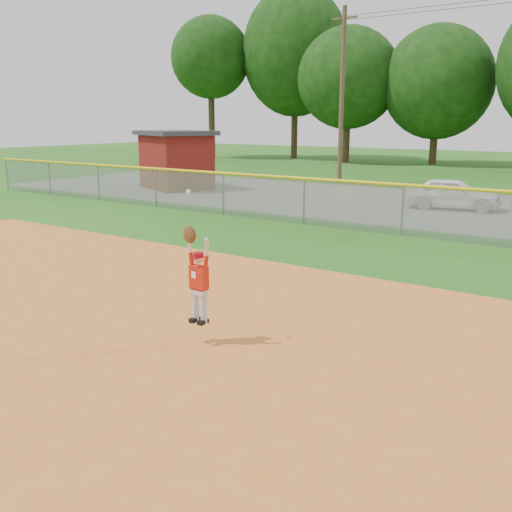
% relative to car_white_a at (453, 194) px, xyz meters
% --- Properties ---
extents(ground, '(120.00, 120.00, 0.00)m').
position_rel_car_white_a_xyz_m(ground, '(0.20, -15.88, -0.62)').
color(ground, '#225A14').
rests_on(ground, ground).
extents(parking_strip, '(44.00, 10.00, 0.03)m').
position_rel_car_white_a_xyz_m(parking_strip, '(0.20, 0.12, -0.61)').
color(parking_strip, slate).
rests_on(parking_strip, ground).
extents(car_white_a, '(3.67, 2.00, 1.18)m').
position_rel_car_white_a_xyz_m(car_white_a, '(0.00, 0.00, 0.00)').
color(car_white_a, white).
rests_on(car_white_a, parking_strip).
extents(utility_shed, '(4.61, 4.16, 2.83)m').
position_rel_car_white_a_xyz_m(utility_shed, '(-13.26, -0.87, 0.82)').
color(utility_shed, '#60130D').
rests_on(utility_shed, ground).
extents(outfield_fence, '(40.06, 0.10, 1.55)m').
position_rel_car_white_a_xyz_m(outfield_fence, '(0.20, -5.88, 0.26)').
color(outfield_fence, gray).
rests_on(outfield_fence, ground).
extents(ballplayer, '(0.48, 0.21, 2.00)m').
position_rel_car_white_a_xyz_m(ballplayer, '(0.71, -15.79, 0.47)').
color(ballplayer, silver).
rests_on(ballplayer, ground).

